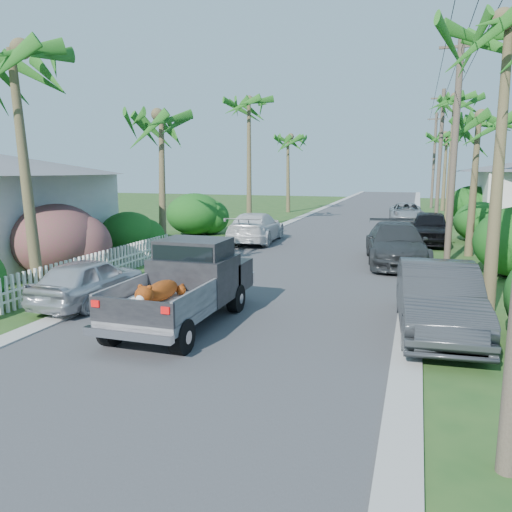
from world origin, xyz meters
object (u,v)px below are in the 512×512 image
(parked_car_rd, at_px, (406,213))
(palm_l_b, at_px, (160,115))
(parked_car_rn, at_px, (438,300))
(utility_pole_c, at_px, (440,157))
(palm_l_d, at_px, (288,137))
(parked_car_rm, at_px, (396,244))
(parked_car_lf, at_px, (256,228))
(pickup_truck, at_px, (190,282))
(palm_r_a, at_px, (511,21))
(parked_car_ln, at_px, (89,281))
(palm_l_c, at_px, (249,102))
(palm_r_b, at_px, (479,117))
(utility_pole_b, at_px, (454,148))
(palm_r_d, at_px, (447,135))
(parked_car_rf, at_px, (430,228))
(utility_pole_d, at_px, (434,160))
(palm_l_a, at_px, (16,51))
(palm_r_c, at_px, (455,98))

(parked_car_rd, bearing_deg, palm_l_b, -126.20)
(parked_car_rn, bearing_deg, utility_pole_c, 84.07)
(palm_l_d, bearing_deg, utility_pole_c, -26.38)
(utility_pole_c, bearing_deg, parked_car_rm, -97.19)
(parked_car_lf, bearing_deg, palm_l_d, -84.73)
(palm_l_d, bearing_deg, parked_car_lf, -80.83)
(pickup_truck, xyz_separation_m, palm_r_a, (7.33, 3.35, 6.41))
(parked_car_ln, bearing_deg, palm_l_c, -85.04)
(palm_r_b, relative_size, utility_pole_c, 0.80)
(parked_car_ln, bearing_deg, parked_car_rn, -177.95)
(pickup_truck, relative_size, utility_pole_b, 0.57)
(palm_l_b, relative_size, palm_r_a, 0.85)
(palm_r_d, bearing_deg, parked_car_rf, -93.95)
(parked_car_rm, height_order, utility_pole_b, utility_pole_b)
(parked_car_ln, relative_size, utility_pole_d, 0.44)
(palm_r_a, distance_m, utility_pole_b, 7.58)
(pickup_truck, height_order, parked_car_rd, pickup_truck)
(palm_r_a, bearing_deg, palm_l_c, 127.55)
(pickup_truck, xyz_separation_m, parked_car_rd, (4.63, 26.16, -0.33))
(utility_pole_c, bearing_deg, parked_car_ln, -112.04)
(palm_r_d, bearing_deg, parked_car_ln, -106.55)
(parked_car_rd, distance_m, utility_pole_c, 4.47)
(palm_r_d, bearing_deg, palm_l_d, -155.22)
(parked_car_rm, relative_size, palm_r_a, 0.64)
(palm_r_b, bearing_deg, parked_car_rn, -98.33)
(parked_car_lf, xyz_separation_m, utility_pole_c, (9.20, 11.97, 3.83))
(parked_car_ln, height_order, palm_r_d, palm_r_d)
(parked_car_lf, xyz_separation_m, palm_l_a, (-2.60, -13.03, 6.16))
(palm_l_b, distance_m, utility_pole_c, 20.30)
(parked_car_rn, height_order, palm_l_c, palm_l_c)
(parked_car_rn, xyz_separation_m, palm_r_c, (1.28, 22.50, 7.30))
(parked_car_rm, relative_size, utility_pole_c, 0.62)
(parked_car_rm, relative_size, palm_r_d, 0.70)
(parked_car_rd, height_order, parked_car_lf, parked_car_lf)
(pickup_truck, bearing_deg, palm_l_d, 99.91)
(palm_r_c, bearing_deg, parked_car_rd, 132.77)
(palm_r_a, bearing_deg, parked_car_rm, 113.73)
(palm_r_d, bearing_deg, palm_r_a, -90.34)
(utility_pole_b, bearing_deg, palm_r_b, 63.43)
(parked_car_rn, relative_size, parked_car_ln, 1.26)
(utility_pole_d, bearing_deg, utility_pole_c, -90.00)
(palm_l_b, relative_size, palm_r_d, 0.93)
(utility_pole_c, bearing_deg, parked_car_lf, -127.54)
(parked_car_rd, distance_m, palm_r_d, 13.05)
(palm_r_a, height_order, utility_pole_d, utility_pole_d)
(parked_car_rd, relative_size, parked_car_ln, 1.25)
(pickup_truck, height_order, parked_car_rn, pickup_truck)
(parked_car_rm, height_order, parked_car_rf, parked_car_rf)
(palm_r_a, distance_m, palm_r_d, 34.01)
(palm_l_c, bearing_deg, palm_r_b, -29.05)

